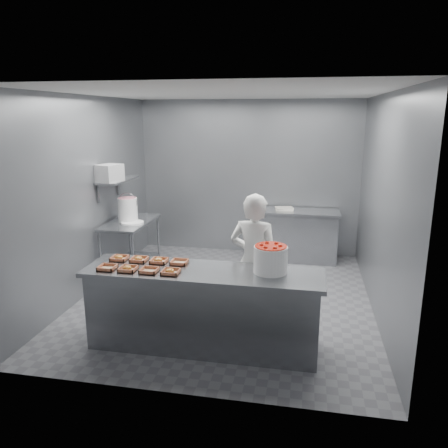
{
  "coord_description": "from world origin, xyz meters",
  "views": [
    {
      "loc": [
        1.06,
        -5.67,
        2.54
      ],
      "look_at": [
        0.01,
        -0.2,
        1.13
      ],
      "focal_mm": 35.0,
      "sensor_mm": 36.0,
      "label": 1
    }
  ],
  "objects_px": {
    "tray_0": "(107,267)",
    "tray_7": "(179,262)",
    "back_counter": "(295,235)",
    "worker": "(254,262)",
    "tray_4": "(119,258)",
    "glaze_bucket": "(128,209)",
    "tray_2": "(149,270)",
    "prep_table": "(131,240)",
    "strawberry_tub": "(271,258)",
    "tray_1": "(128,269)",
    "appliance": "(109,173)",
    "service_counter": "(203,308)",
    "tray_6": "(159,260)",
    "tray_3": "(171,271)",
    "tray_5": "(139,259)"
  },
  "relations": [
    {
      "from": "service_counter",
      "to": "tray_6",
      "type": "distance_m",
      "value": 0.74
    },
    {
      "from": "tray_5",
      "to": "glaze_bucket",
      "type": "xyz_separation_m",
      "value": [
        -0.87,
        1.77,
        0.18
      ]
    },
    {
      "from": "appliance",
      "to": "strawberry_tub",
      "type": "bearing_deg",
      "value": -14.45
    },
    {
      "from": "tray_7",
      "to": "tray_2",
      "type": "bearing_deg",
      "value": -126.9
    },
    {
      "from": "tray_2",
      "to": "tray_6",
      "type": "xyz_separation_m",
      "value": [
        -0.0,
        0.32,
        0.0
      ]
    },
    {
      "from": "service_counter",
      "to": "tray_1",
      "type": "bearing_deg",
      "value": -168.6
    },
    {
      "from": "glaze_bucket",
      "to": "appliance",
      "type": "height_order",
      "value": "appliance"
    },
    {
      "from": "back_counter",
      "to": "worker",
      "type": "height_order",
      "value": "worker"
    },
    {
      "from": "tray_1",
      "to": "tray_6",
      "type": "bearing_deg",
      "value": 53.1
    },
    {
      "from": "prep_table",
      "to": "tray_2",
      "type": "bearing_deg",
      "value": -62.45
    },
    {
      "from": "back_counter",
      "to": "prep_table",
      "type": "bearing_deg",
      "value": -152.99
    },
    {
      "from": "tray_0",
      "to": "tray_3",
      "type": "height_order",
      "value": "tray_3"
    },
    {
      "from": "tray_6",
      "to": "glaze_bucket",
      "type": "relative_size",
      "value": 0.41
    },
    {
      "from": "tray_3",
      "to": "tray_7",
      "type": "bearing_deg",
      "value": 89.46
    },
    {
      "from": "worker",
      "to": "glaze_bucket",
      "type": "relative_size",
      "value": 3.61
    },
    {
      "from": "tray_2",
      "to": "glaze_bucket",
      "type": "bearing_deg",
      "value": 118.15
    },
    {
      "from": "prep_table",
      "to": "service_counter",
      "type": "bearing_deg",
      "value": -49.76
    },
    {
      "from": "back_counter",
      "to": "worker",
      "type": "bearing_deg",
      "value": -98.91
    },
    {
      "from": "tray_1",
      "to": "tray_3",
      "type": "xyz_separation_m",
      "value": [
        0.48,
        0.0,
        0.0
      ]
    },
    {
      "from": "worker",
      "to": "appliance",
      "type": "bearing_deg",
      "value": -13.44
    },
    {
      "from": "back_counter",
      "to": "worker",
      "type": "distance_m",
      "value": 2.71
    },
    {
      "from": "prep_table",
      "to": "worker",
      "type": "height_order",
      "value": "worker"
    },
    {
      "from": "tray_4",
      "to": "tray_6",
      "type": "height_order",
      "value": "same"
    },
    {
      "from": "tray_4",
      "to": "glaze_bucket",
      "type": "height_order",
      "value": "glaze_bucket"
    },
    {
      "from": "tray_5",
      "to": "strawberry_tub",
      "type": "xyz_separation_m",
      "value": [
        1.51,
        -0.08,
        0.14
      ]
    },
    {
      "from": "prep_table",
      "to": "strawberry_tub",
      "type": "bearing_deg",
      "value": -38.32
    },
    {
      "from": "prep_table",
      "to": "tray_7",
      "type": "xyz_separation_m",
      "value": [
        1.34,
        -1.79,
        0.33
      ]
    },
    {
      "from": "tray_1",
      "to": "appliance",
      "type": "bearing_deg",
      "value": 119.19
    },
    {
      "from": "tray_3",
      "to": "tray_5",
      "type": "distance_m",
      "value": 0.58
    },
    {
      "from": "strawberry_tub",
      "to": "glaze_bucket",
      "type": "bearing_deg",
      "value": 142.22
    },
    {
      "from": "tray_4",
      "to": "strawberry_tub",
      "type": "bearing_deg",
      "value": -2.73
    },
    {
      "from": "tray_2",
      "to": "glaze_bucket",
      "type": "xyz_separation_m",
      "value": [
        -1.12,
        2.09,
        0.18
      ]
    },
    {
      "from": "tray_6",
      "to": "appliance",
      "type": "relative_size",
      "value": 0.55
    },
    {
      "from": "tray_0",
      "to": "tray_7",
      "type": "height_order",
      "value": "same"
    },
    {
      "from": "tray_1",
      "to": "tray_4",
      "type": "distance_m",
      "value": 0.4
    },
    {
      "from": "tray_5",
      "to": "appliance",
      "type": "height_order",
      "value": "appliance"
    },
    {
      "from": "tray_0",
      "to": "worker",
      "type": "distance_m",
      "value": 1.7
    },
    {
      "from": "worker",
      "to": "appliance",
      "type": "height_order",
      "value": "appliance"
    },
    {
      "from": "back_counter",
      "to": "glaze_bucket",
      "type": "relative_size",
      "value": 3.27
    },
    {
      "from": "glaze_bucket",
      "to": "appliance",
      "type": "relative_size",
      "value": 1.35
    },
    {
      "from": "tray_2",
      "to": "strawberry_tub",
      "type": "relative_size",
      "value": 0.52
    },
    {
      "from": "worker",
      "to": "tray_0",
      "type": "bearing_deg",
      "value": 38.32
    },
    {
      "from": "tray_1",
      "to": "tray_6",
      "type": "distance_m",
      "value": 0.4
    },
    {
      "from": "tray_3",
      "to": "tray_7",
      "type": "relative_size",
      "value": 1.0
    },
    {
      "from": "service_counter",
      "to": "strawberry_tub",
      "type": "bearing_deg",
      "value": 6.05
    },
    {
      "from": "service_counter",
      "to": "appliance",
      "type": "xyz_separation_m",
      "value": [
        -1.82,
        1.68,
        1.24
      ]
    },
    {
      "from": "service_counter",
      "to": "tray_2",
      "type": "distance_m",
      "value": 0.74
    },
    {
      "from": "tray_2",
      "to": "worker",
      "type": "bearing_deg",
      "value": 36.31
    },
    {
      "from": "tray_1",
      "to": "tray_7",
      "type": "distance_m",
      "value": 0.58
    },
    {
      "from": "service_counter",
      "to": "tray_3",
      "type": "bearing_deg",
      "value": -152.9
    }
  ]
}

